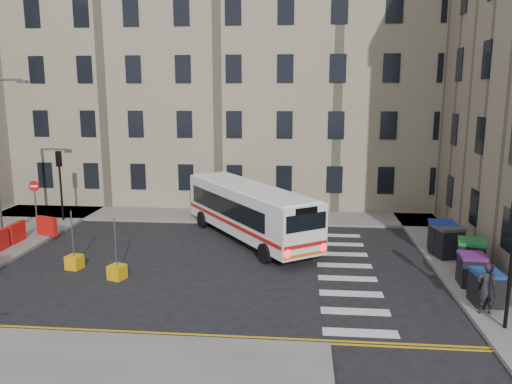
% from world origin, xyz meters
% --- Properties ---
extents(ground, '(120.00, 120.00, 0.00)m').
position_xyz_m(ground, '(0.00, 0.00, 0.00)').
color(ground, black).
rests_on(ground, ground).
extents(pavement_north, '(36.00, 3.20, 0.15)m').
position_xyz_m(pavement_north, '(-6.00, 8.60, 0.07)').
color(pavement_north, slate).
rests_on(pavement_north, ground).
extents(pavement_east, '(2.40, 26.00, 0.15)m').
position_xyz_m(pavement_east, '(9.00, 4.00, 0.07)').
color(pavement_east, slate).
rests_on(pavement_east, ground).
extents(terrace_north, '(38.30, 10.80, 17.20)m').
position_xyz_m(terrace_north, '(-7.00, 15.50, 8.62)').
color(terrace_north, gray).
rests_on(terrace_north, ground).
extents(traffic_light_nw, '(0.28, 0.22, 4.10)m').
position_xyz_m(traffic_light_nw, '(-12.00, 6.50, 2.87)').
color(traffic_light_nw, black).
rests_on(traffic_light_nw, pavement_west).
extents(no_entry_north, '(0.60, 0.08, 3.00)m').
position_xyz_m(no_entry_north, '(-12.50, 4.50, 2.08)').
color(no_entry_north, '#595B5E').
rests_on(no_entry_north, pavement_west).
extents(roadworks_barriers, '(1.66, 6.26, 1.00)m').
position_xyz_m(roadworks_barriers, '(-11.84, 0.50, 0.65)').
color(roadworks_barriers, red).
rests_on(roadworks_barriers, pavement_west).
extents(bus, '(7.75, 9.74, 2.79)m').
position_xyz_m(bus, '(-0.66, 4.02, 1.61)').
color(bus, white).
rests_on(bus, ground).
extents(wheelie_bin_a, '(1.02, 1.15, 1.22)m').
position_xyz_m(wheelie_bin_a, '(8.61, -3.63, 0.76)').
color(wheelie_bin_a, black).
rests_on(wheelie_bin_a, pavement_east).
extents(wheelie_bin_b, '(1.03, 1.17, 1.23)m').
position_xyz_m(wheelie_bin_b, '(8.70, -1.79, 0.77)').
color(wheelie_bin_b, black).
rests_on(wheelie_bin_b, pavement_east).
extents(wheelie_bin_c, '(1.37, 1.48, 1.37)m').
position_xyz_m(wheelie_bin_c, '(9.14, -0.31, 0.84)').
color(wheelie_bin_c, black).
rests_on(wheelie_bin_c, pavement_east).
extents(wheelie_bin_d, '(1.42, 1.54, 1.43)m').
position_xyz_m(wheelie_bin_d, '(8.70, 1.72, 0.87)').
color(wheelie_bin_d, black).
rests_on(wheelie_bin_d, pavement_east).
extents(wheelie_bin_e, '(1.21, 1.37, 1.45)m').
position_xyz_m(wheelie_bin_e, '(8.67, 2.36, 0.88)').
color(wheelie_bin_e, black).
rests_on(wheelie_bin_e, pavement_east).
extents(pedestrian, '(0.67, 0.45, 1.82)m').
position_xyz_m(pedestrian, '(8.32, -4.45, 1.06)').
color(pedestrian, black).
rests_on(pedestrian, pavement_east).
extents(bollard_yellow, '(0.72, 0.72, 0.60)m').
position_xyz_m(bollard_yellow, '(-7.75, -1.11, 0.30)').
color(bollard_yellow, orange).
rests_on(bollard_yellow, ground).
extents(bollard_chevron, '(0.77, 0.77, 0.60)m').
position_xyz_m(bollard_chevron, '(-5.44, -2.13, 0.30)').
color(bollard_chevron, '#D49B0C').
rests_on(bollard_chevron, ground).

